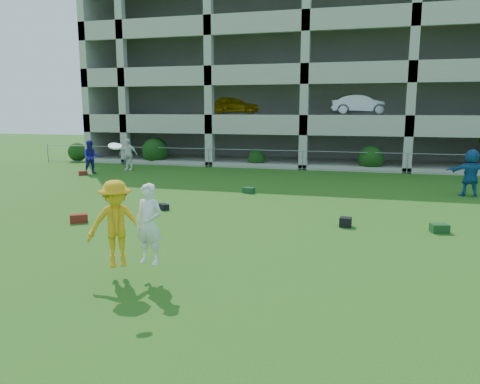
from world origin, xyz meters
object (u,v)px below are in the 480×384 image
(bystander_b, at_px, (128,155))
(frisbee_contest, at_px, (123,224))
(bystander_d, at_px, (470,173))
(crate_d, at_px, (346,222))
(parking_garage, at_px, (320,78))
(bystander_a, at_px, (91,157))

(bystander_b, relative_size, frisbee_contest, 0.71)
(bystander_b, xyz_separation_m, frisbee_contest, (8.90, -16.43, 0.27))
(bystander_d, distance_m, crate_d, 8.32)
(bystander_d, xyz_separation_m, frisbee_contest, (-9.15, -12.69, 0.22))
(bystander_d, bearing_deg, parking_garage, -66.15)
(bystander_a, relative_size, bystander_d, 0.95)
(frisbee_contest, bearing_deg, bystander_b, 118.44)
(frisbee_contest, distance_m, parking_garage, 28.58)
(bystander_d, relative_size, crate_d, 5.73)
(bystander_b, bearing_deg, bystander_a, -131.71)
(parking_garage, bearing_deg, bystander_a, -129.85)
(bystander_b, height_order, parking_garage, parking_garage)
(frisbee_contest, relative_size, parking_garage, 0.09)
(frisbee_contest, xyz_separation_m, parking_garage, (1.13, 28.15, 4.79))
(bystander_b, relative_size, bystander_d, 0.95)
(frisbee_contest, height_order, parking_garage, parking_garage)
(frisbee_contest, bearing_deg, crate_d, 53.49)
(bystander_b, distance_m, parking_garage, 16.23)
(bystander_d, distance_m, frisbee_contest, 15.65)
(crate_d, relative_size, parking_garage, 0.01)
(bystander_b, bearing_deg, frisbee_contest, -68.15)
(bystander_a, bearing_deg, crate_d, -66.90)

